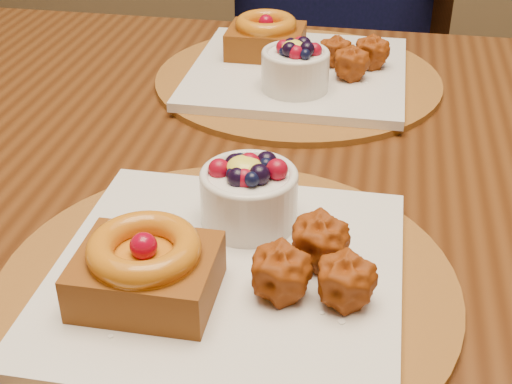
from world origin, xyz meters
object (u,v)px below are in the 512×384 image
at_px(place_setting_far, 296,67).
at_px(chair_far, 364,81).
at_px(dining_table, 270,219).
at_px(place_setting_near, 225,262).

relative_size(place_setting_far, chair_far, 0.46).
bearing_deg(place_setting_far, dining_table, -89.40).
bearing_deg(place_setting_near, dining_table, 89.35).
bearing_deg(place_setting_far, place_setting_near, -90.02).
height_order(place_setting_near, place_setting_far, place_setting_near).
height_order(dining_table, chair_far, chair_far).
bearing_deg(dining_table, place_setting_near, -90.65).
height_order(place_setting_far, chair_far, place_setting_far).
relative_size(dining_table, place_setting_far, 4.21).
distance_m(place_setting_far, chair_far, 0.80).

